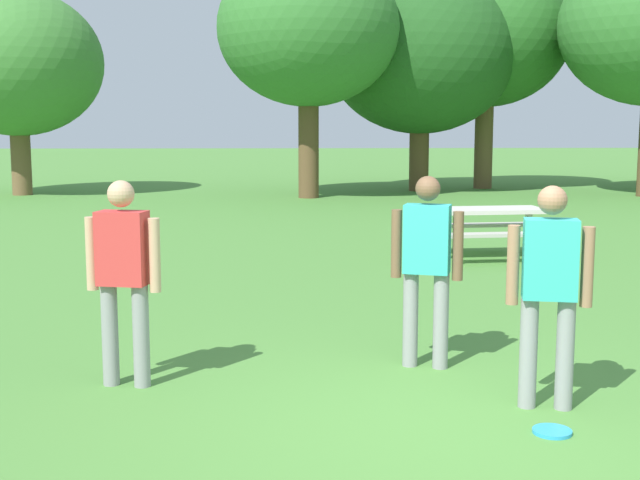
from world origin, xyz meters
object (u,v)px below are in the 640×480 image
(tree_tall_left, at_px, (16,63))
(tree_slender_mid, at_px, (486,37))
(frisbee, at_px, (552,431))
(tree_broad_center, at_px, (308,29))
(person_catcher, at_px, (123,269))
(picnic_table_near, at_px, (487,222))
(tree_far_right, at_px, (421,53))
(person_bystander, at_px, (427,259))
(person_thrower, at_px, (549,282))

(tree_tall_left, height_order, tree_slender_mid, tree_slender_mid)
(frisbee, xyz_separation_m, tree_slender_mid, (4.30, 20.83, 4.61))
(tree_broad_center, bearing_deg, tree_tall_left, 171.52)
(person_catcher, xyz_separation_m, picnic_table_near, (4.34, 6.18, -0.38))
(picnic_table_near, bearing_deg, tree_far_right, 85.99)
(person_bystander, distance_m, tree_slender_mid, 20.19)
(frisbee, bearing_deg, tree_slender_mid, 78.33)
(frisbee, bearing_deg, tree_tall_left, 116.20)
(tree_slender_mid, bearing_deg, tree_far_right, -157.66)
(tree_tall_left, xyz_separation_m, tree_far_right, (11.50, 0.96, 0.39))
(tree_slender_mid, bearing_deg, picnic_table_near, -102.67)
(tree_tall_left, relative_size, tree_broad_center, 0.87)
(picnic_table_near, bearing_deg, person_catcher, -125.08)
(picnic_table_near, xyz_separation_m, tree_far_right, (0.88, 12.60, 3.50))
(person_thrower, height_order, tree_slender_mid, tree_slender_mid)
(frisbee, relative_size, tree_far_right, 0.04)
(picnic_table_near, bearing_deg, frisbee, -99.82)
(person_bystander, xyz_separation_m, frisbee, (0.61, -1.59, -0.93))
(person_thrower, distance_m, tree_slender_mid, 21.07)
(tree_tall_left, bearing_deg, tree_broad_center, -8.48)
(frisbee, distance_m, tree_slender_mid, 21.76)
(tree_broad_center, relative_size, tree_far_right, 1.02)
(person_catcher, xyz_separation_m, frisbee, (3.07, -1.16, -0.93))
(person_catcher, height_order, tree_broad_center, tree_broad_center)
(tree_tall_left, bearing_deg, person_bystander, -63.34)
(tree_far_right, bearing_deg, person_bystander, -98.57)
(tree_slender_mid, bearing_deg, tree_broad_center, -151.02)
(person_thrower, height_order, tree_broad_center, tree_broad_center)
(frisbee, distance_m, tree_broad_center, 18.37)
(tree_tall_left, distance_m, tree_broad_center, 8.26)
(tree_broad_center, height_order, tree_slender_mid, tree_slender_mid)
(tree_broad_center, bearing_deg, frisbee, -86.10)
(person_catcher, distance_m, picnic_table_near, 7.57)
(tree_tall_left, bearing_deg, picnic_table_near, -47.63)
(person_catcher, distance_m, tree_tall_left, 19.09)
(person_bystander, xyz_separation_m, tree_broad_center, (-0.60, 16.18, 3.57))
(person_bystander, height_order, tree_far_right, tree_far_right)
(picnic_table_near, distance_m, tree_tall_left, 16.06)
(tree_broad_center, xyz_separation_m, tree_far_right, (3.37, 2.17, -0.45))
(person_thrower, xyz_separation_m, person_catcher, (-3.18, 0.65, 0.00))
(person_thrower, relative_size, tree_far_right, 0.25)
(frisbee, height_order, tree_slender_mid, tree_slender_mid)
(person_bystander, relative_size, tree_broad_center, 0.25)
(person_catcher, bearing_deg, person_thrower, -11.63)
(frisbee, relative_size, tree_slender_mid, 0.04)
(person_catcher, bearing_deg, tree_far_right, 74.45)
(person_catcher, distance_m, tree_far_right, 19.74)
(person_thrower, relative_size, person_catcher, 1.00)
(person_catcher, relative_size, tree_slender_mid, 0.24)
(person_bystander, bearing_deg, tree_broad_center, 92.13)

